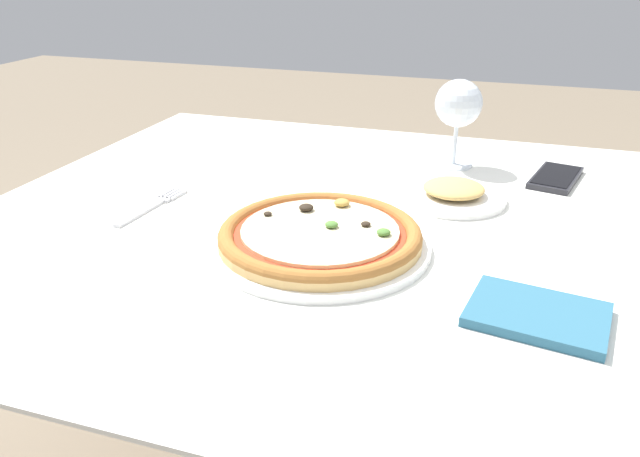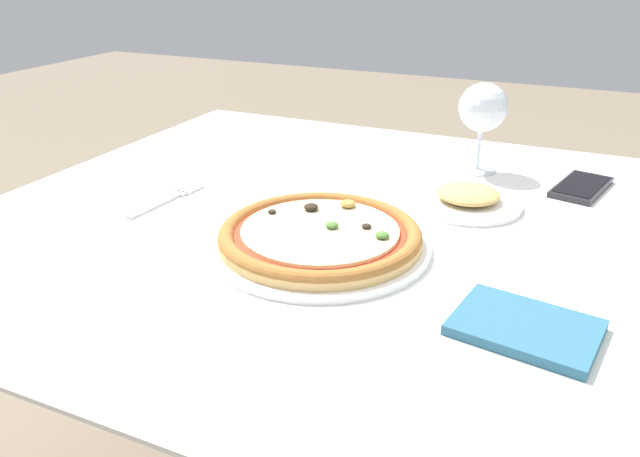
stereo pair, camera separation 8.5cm
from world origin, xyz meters
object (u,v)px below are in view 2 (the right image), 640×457
object	(u,v)px
pizza_plate	(320,237)
wine_glass_far_left	(483,109)
cell_phone	(581,187)
side_plate	(468,199)
fork	(168,199)
dining_table	(383,274)

from	to	relation	value
pizza_plate	wine_glass_far_left	size ratio (longest dim) A/B	1.87
cell_phone	side_plate	bearing A→B (deg)	-136.61
pizza_plate	fork	distance (m)	0.31
wine_glass_far_left	side_plate	world-z (taller)	wine_glass_far_left
pizza_plate	wine_glass_far_left	bearing A→B (deg)	72.71
fork	wine_glass_far_left	bearing A→B (deg)	39.76
pizza_plate	side_plate	size ratio (longest dim) A/B	1.78
fork	dining_table	bearing A→B (deg)	8.30
cell_phone	side_plate	size ratio (longest dim) A/B	0.91
fork	side_plate	distance (m)	0.49
pizza_plate	cell_phone	distance (m)	0.51
wine_glass_far_left	side_plate	xyz separation A→B (m)	(0.02, -0.18, -0.10)
side_plate	cell_phone	bearing A→B (deg)	43.39
dining_table	fork	xyz separation A→B (m)	(-0.36, -0.05, 0.09)
dining_table	wine_glass_far_left	bearing A→B (deg)	76.60
dining_table	side_plate	size ratio (longest dim) A/B	7.34
dining_table	fork	world-z (taller)	fork
cell_phone	fork	bearing A→B (deg)	-151.72
fork	cell_phone	bearing A→B (deg)	28.28
dining_table	side_plate	xyz separation A→B (m)	(0.10, 0.13, 0.10)
wine_glass_far_left	cell_phone	world-z (taller)	wine_glass_far_left
pizza_plate	side_plate	bearing A→B (deg)	57.31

